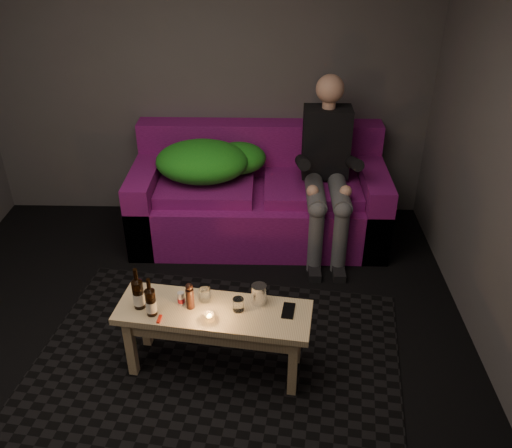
{
  "coord_description": "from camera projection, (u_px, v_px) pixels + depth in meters",
  "views": [
    {
      "loc": [
        0.55,
        -2.45,
        2.66
      ],
      "look_at": [
        0.47,
        1.09,
        0.52
      ],
      "focal_mm": 38.0,
      "sensor_mm": 36.0,
      "label": 1
    }
  ],
  "objects": [
    {
      "name": "beer_bottle_a",
      "position": [
        138.0,
        293.0,
        3.29
      ],
      "size": [
        0.07,
        0.07,
        0.28
      ],
      "color": "black",
      "rests_on": "coffee_table"
    },
    {
      "name": "coffee_table",
      "position": [
        214.0,
        321.0,
        3.37
      ],
      "size": [
        1.24,
        0.54,
        0.49
      ],
      "rotation": [
        0.0,
        0.0,
        -0.14
      ],
      "color": "tan",
      "rests_on": "rug"
    },
    {
      "name": "beer_bottle_b",
      "position": [
        151.0,
        301.0,
        3.24
      ],
      "size": [
        0.07,
        0.07,
        0.26
      ],
      "color": "black",
      "rests_on": "coffee_table"
    },
    {
      "name": "sofa",
      "position": [
        259.0,
        198.0,
        4.86
      ],
      "size": [
        2.19,
        0.99,
        0.94
      ],
      "color": "#6B0E5E",
      "rests_on": "floor"
    },
    {
      "name": "room",
      "position": [
        170.0,
        109.0,
        3.04
      ],
      "size": [
        4.5,
        4.5,
        4.5
      ],
      "color": "silver",
      "rests_on": "ground"
    },
    {
      "name": "tumbler_back",
      "position": [
        205.0,
        295.0,
        3.38
      ],
      "size": [
        0.09,
        0.09,
        0.09
      ],
      "primitive_type": "cylinder",
      "rotation": [
        0.0,
        0.0,
        0.37
      ],
      "color": "white",
      "rests_on": "coffee_table"
    },
    {
      "name": "green_blanket",
      "position": [
        208.0,
        161.0,
        4.67
      ],
      "size": [
        0.96,
        0.66,
        0.33
      ],
      "color": "#1A9320",
      "rests_on": "sofa"
    },
    {
      "name": "steel_cup",
      "position": [
        259.0,
        294.0,
        3.35
      ],
      "size": [
        0.12,
        0.12,
        0.13
      ],
      "primitive_type": "cylinder",
      "rotation": [
        0.0,
        0.0,
        0.41
      ],
      "color": "silver",
      "rests_on": "coffee_table"
    },
    {
      "name": "rug",
      "position": [
        217.0,
        361.0,
        3.62
      ],
      "size": [
        2.62,
        2.06,
        0.01
      ],
      "primitive_type": "cube",
      "rotation": [
        0.0,
        0.0,
        -0.14
      ],
      "color": "black",
      "rests_on": "floor"
    },
    {
      "name": "person",
      "position": [
        327.0,
        165.0,
        4.48
      ],
      "size": [
        0.39,
        0.91,
        1.46
      ],
      "color": "black",
      "rests_on": "sofa"
    },
    {
      "name": "red_lighter",
      "position": [
        159.0,
        319.0,
        3.24
      ],
      "size": [
        0.02,
        0.07,
        0.01
      ],
      "primitive_type": "cube",
      "rotation": [
        0.0,
        0.0,
        -0.09
      ],
      "color": "red",
      "rests_on": "coffee_table"
    },
    {
      "name": "floor",
      "position": [
        180.0,
        379.0,
        3.49
      ],
      "size": [
        4.5,
        4.5,
        0.0
      ],
      "primitive_type": "plane",
      "color": "black",
      "rests_on": "ground"
    },
    {
      "name": "tumbler_front",
      "position": [
        238.0,
        305.0,
        3.3
      ],
      "size": [
        0.09,
        0.09,
        0.08
      ],
      "primitive_type": "cylinder",
      "rotation": [
        0.0,
        0.0,
        0.42
      ],
      "color": "white",
      "rests_on": "coffee_table"
    },
    {
      "name": "tealight",
      "position": [
        209.0,
        317.0,
        3.23
      ],
      "size": [
        0.06,
        0.06,
        0.05
      ],
      "color": "white",
      "rests_on": "coffee_table"
    },
    {
      "name": "salt_shaker",
      "position": [
        181.0,
        298.0,
        3.35
      ],
      "size": [
        0.05,
        0.05,
        0.09
      ],
      "primitive_type": "cylinder",
      "rotation": [
        0.0,
        0.0,
        0.23
      ],
      "color": "silver",
      "rests_on": "coffee_table"
    },
    {
      "name": "smartphone",
      "position": [
        288.0,
        311.0,
        3.31
      ],
      "size": [
        0.09,
        0.16,
        0.01
      ],
      "primitive_type": "cube",
      "rotation": [
        0.0,
        0.0,
        -0.15
      ],
      "color": "black",
      "rests_on": "coffee_table"
    },
    {
      "name": "pepper_mill",
      "position": [
        190.0,
        299.0,
        3.31
      ],
      "size": [
        0.07,
        0.07,
        0.14
      ],
      "primitive_type": "cylinder",
      "rotation": [
        0.0,
        0.0,
        0.38
      ],
      "color": "black",
      "rests_on": "coffee_table"
    }
  ]
}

